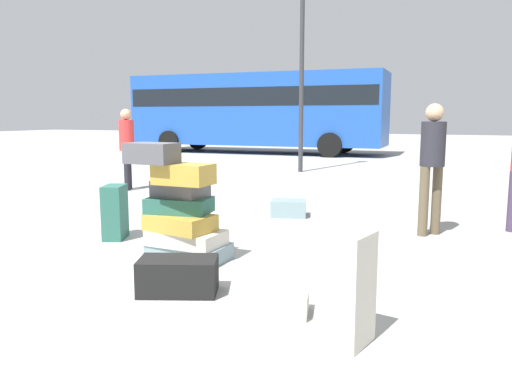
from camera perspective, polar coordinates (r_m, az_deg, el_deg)
name	(u,v)px	position (r m, az deg, el deg)	size (l,w,h in m)	color
ground_plane	(140,263)	(5.41, -12.84, -7.74)	(80.00, 80.00, 0.00)	#9E9E99
suitcase_tower	(181,213)	(5.31, -8.41, -2.35)	(0.93, 0.68, 1.23)	gray
suitcase_black_white_trunk	(178,276)	(4.43, -8.70, -9.24)	(0.66, 0.37, 0.30)	black
suitcase_slate_upright_blue	(289,208)	(7.68, 3.67, -1.82)	(0.52, 0.41, 0.24)	gray
suitcase_cream_left_side	(347,288)	(3.44, 10.15, -10.57)	(0.27, 0.34, 0.75)	beige
suitcase_teal_foreground_near	(115,212)	(6.46, -15.50, -2.19)	(0.23, 0.38, 0.66)	#26594C
suitcase_cream_right_side	(271,303)	(3.98, 1.73, -12.28)	(0.56, 0.30, 0.16)	beige
person_bearded_onlooker	(432,157)	(6.71, 19.12, 3.71)	(0.30, 0.30, 1.65)	brown
person_passerby_in_red	(127,142)	(10.68, -14.25, 5.45)	(0.30, 0.31, 1.64)	black
parked_bus	(256,108)	(21.01, 0.04, 9.41)	(10.41, 2.95, 3.15)	#1E4CA5
lamp_post	(303,2)	(14.10, 5.23, 20.36)	(0.36, 0.36, 6.86)	#333338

